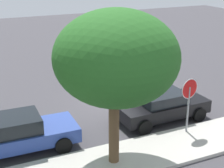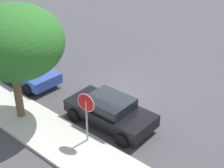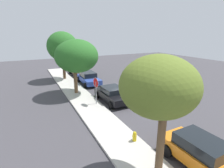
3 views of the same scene
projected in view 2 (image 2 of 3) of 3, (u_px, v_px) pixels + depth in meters
name	position (u px, v px, depth m)	size (l,w,h in m)	color
ground_plane	(121.00, 94.00, 18.11)	(60.00, 60.00, 0.00)	#423F44
sidewalk_curb	(52.00, 135.00, 15.00)	(32.00, 2.30, 0.14)	beige
stop_sign	(86.00, 110.00, 13.86)	(0.82, 0.14, 2.44)	gray
parked_car_black	(110.00, 111.00, 15.55)	(4.22, 2.16, 1.33)	black
parked_car_blue	(22.00, 67.00, 19.22)	(4.63, 2.07, 1.42)	#2D479E
street_tree_far	(16.00, 42.00, 14.42)	(4.17, 4.17, 5.46)	brown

